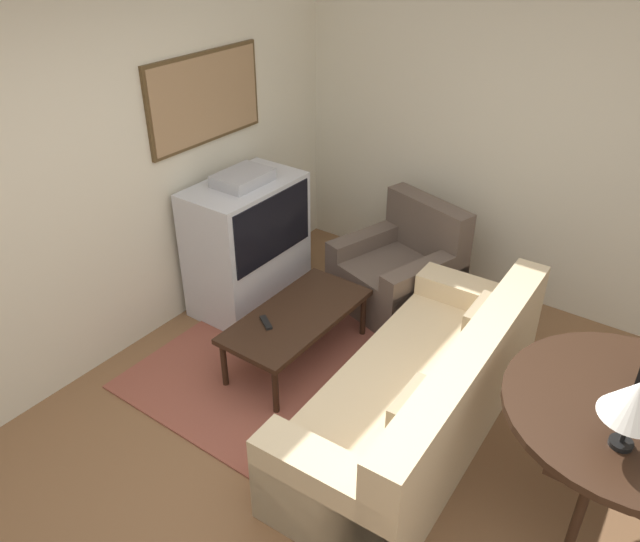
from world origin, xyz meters
TOP-DOWN VIEW (x-y plane):
  - ground_plane at (0.00, 0.00)m, footprint 12.00×12.00m
  - wall_back at (0.02, 2.13)m, footprint 12.00×0.10m
  - wall_right at (2.63, 0.00)m, footprint 0.06×12.00m
  - area_rug at (0.68, 0.92)m, footprint 1.91×1.90m
  - tv at (1.18, 1.75)m, footprint 0.97×0.58m
  - couch at (0.66, -0.14)m, footprint 2.23×0.96m
  - armchair at (1.90, 0.73)m, footprint 1.05×1.03m
  - coffee_table at (0.79, 0.95)m, footprint 1.17×0.56m
  - console_table at (0.67, -1.27)m, footprint 1.28×1.28m
  - table_lamp at (0.38, -1.27)m, footprint 0.29×0.29m
  - remote at (0.56, 1.05)m, footprint 0.12×0.16m

SIDE VIEW (x-z plane):
  - ground_plane at x=0.00m, z-range 0.00..0.00m
  - area_rug at x=0.68m, z-range 0.00..0.01m
  - armchair at x=1.90m, z-range -0.15..0.72m
  - couch at x=0.66m, z-range -0.12..0.72m
  - coffee_table at x=0.79m, z-range 0.17..0.58m
  - remote at x=0.56m, z-range 0.42..0.44m
  - tv at x=1.18m, z-range -0.03..1.15m
  - console_table at x=0.67m, z-range 0.35..1.16m
  - table_lamp at x=0.38m, z-range 0.91..1.29m
  - wall_right at x=2.63m, z-range 0.00..2.70m
  - wall_back at x=0.02m, z-range 0.00..2.70m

